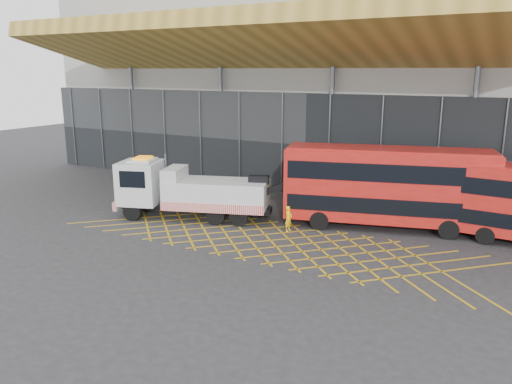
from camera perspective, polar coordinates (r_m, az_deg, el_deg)
The scene contains 6 objects.
ground_plane at distance 31.86m, azimuth -6.05°, elevation -4.13°, with size 120.00×120.00×0.00m, color #262628.
road_markings at distance 29.48m, azimuth 1.65°, elevation -5.54°, with size 26.36×7.16×0.01m.
construction_building at distance 45.87m, azimuth 9.35°, elevation 12.62°, with size 55.00×23.97×18.00m.
recovery_truck at distance 33.64m, azimuth -7.86°, elevation 0.18°, with size 11.77×5.98×4.16m.
bus_towed at distance 32.01m, azimuth 14.71°, elevation 0.84°, with size 12.86×6.12×5.12m.
worker at distance 31.01m, azimuth 3.74°, elevation -3.05°, with size 0.58×0.38×1.59m, color yellow.
Camera 1 is at (17.58, -24.71, 9.75)m, focal length 35.00 mm.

